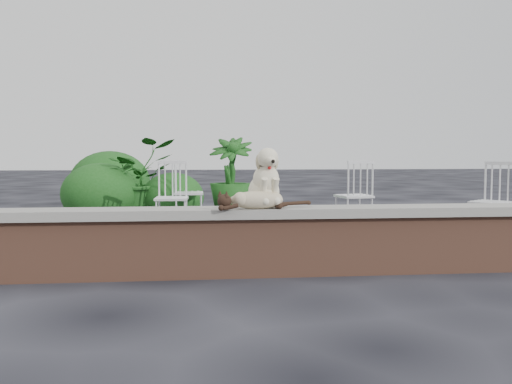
{
  "coord_description": "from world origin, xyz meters",
  "views": [
    {
      "loc": [
        -1.4,
        -4.77,
        1.05
      ],
      "look_at": [
        -0.87,
        0.2,
        0.7
      ],
      "focal_mm": 39.69,
      "sensor_mm": 36.0,
      "label": 1
    }
  ],
  "objects": [
    {
      "name": "dog",
      "position": [
        -0.82,
        0.04,
        0.84
      ],
      "size": [
        0.42,
        0.5,
        0.52
      ],
      "primitive_type": null,
      "rotation": [
        0.0,
        0.0,
        0.19
      ],
      "color": "beige",
      "rests_on": "capstone"
    },
    {
      "name": "chair_b",
      "position": [
        -1.71,
        2.65,
        0.47
      ],
      "size": [
        0.58,
        0.58,
        0.94
      ],
      "primitive_type": null,
      "rotation": [
        0.0,
        0.0,
        -0.04
      ],
      "color": "white",
      "rests_on": "ground"
    },
    {
      "name": "chair_c",
      "position": [
        0.77,
        2.78,
        0.47
      ],
      "size": [
        0.65,
        0.65,
        0.94
      ],
      "primitive_type": null,
      "rotation": [
        0.0,
        0.0,
        3.33
      ],
      "color": "white",
      "rests_on": "ground"
    },
    {
      "name": "shrubbery",
      "position": [
        -2.71,
        4.96,
        0.46
      ],
      "size": [
        2.39,
        2.76,
        1.14
      ],
      "color": "#164714",
      "rests_on": "ground"
    },
    {
      "name": "potted_plant_a",
      "position": [
        -2.32,
        4.28,
        0.64
      ],
      "size": [
        1.5,
        1.46,
        1.27
      ],
      "primitive_type": "imported",
      "rotation": [
        0.0,
        0.0,
        0.59
      ],
      "color": "#164714",
      "rests_on": "ground"
    },
    {
      "name": "chair_e",
      "position": [
        -1.5,
        3.62,
        0.47
      ],
      "size": [
        0.56,
        0.56,
        0.94
      ],
      "primitive_type": null,
      "rotation": [
        0.0,
        0.0,
        1.57
      ],
      "color": "white",
      "rests_on": "ground"
    },
    {
      "name": "capstone",
      "position": [
        0.0,
        0.0,
        0.54
      ],
      "size": [
        6.2,
        0.4,
        0.08
      ],
      "primitive_type": "cube",
      "color": "slate",
      "rests_on": "brick_wall"
    },
    {
      "name": "cat",
      "position": [
        -0.9,
        -0.11,
        0.66
      ],
      "size": [
        1.02,
        0.43,
        0.17
      ],
      "primitive_type": null,
      "rotation": [
        0.0,
        0.0,
        0.19
      ],
      "color": "tan",
      "rests_on": "capstone"
    },
    {
      "name": "potted_plant_b",
      "position": [
        -0.8,
        4.79,
        0.66
      ],
      "size": [
        0.89,
        0.89,
        1.31
      ],
      "primitive_type": "imported",
      "rotation": [
        0.0,
        0.0,
        -0.24
      ],
      "color": "#164714",
      "rests_on": "ground"
    },
    {
      "name": "chair_d",
      "position": [
        2.13,
        1.6,
        0.47
      ],
      "size": [
        0.78,
        0.78,
        0.94
      ],
      "primitive_type": null,
      "rotation": [
        0.0,
        0.0,
        -0.92
      ],
      "color": "white",
      "rests_on": "ground"
    },
    {
      "name": "brick_wall",
      "position": [
        0.0,
        0.0,
        0.25
      ],
      "size": [
        6.0,
        0.3,
        0.5
      ],
      "primitive_type": "cube",
      "color": "brown",
      "rests_on": "ground"
    },
    {
      "name": "ground",
      "position": [
        0.0,
        0.0,
        0.0
      ],
      "size": [
        60.0,
        60.0,
        0.0
      ],
      "primitive_type": "plane",
      "color": "black",
      "rests_on": "ground"
    }
  ]
}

